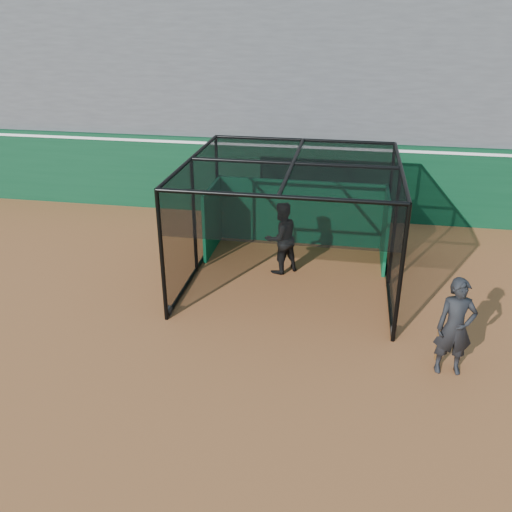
# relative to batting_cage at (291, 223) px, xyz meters

# --- Properties ---
(ground) EXTENTS (120.00, 120.00, 0.00)m
(ground) POSITION_rel_batting_cage_xyz_m (-0.66, -3.80, -1.51)
(ground) COLOR brown
(ground) RESTS_ON ground
(outfield_wall) EXTENTS (50.00, 0.50, 2.50)m
(outfield_wall) POSITION_rel_batting_cage_xyz_m (-0.66, 4.70, -0.22)
(outfield_wall) COLOR #09361E
(outfield_wall) RESTS_ON ground
(grandstand) EXTENTS (50.00, 7.85, 8.95)m
(grandstand) POSITION_rel_batting_cage_xyz_m (-0.66, 8.47, 2.97)
(grandstand) COLOR #4C4C4F
(grandstand) RESTS_ON ground
(batting_cage) EXTENTS (5.04, 5.04, 3.02)m
(batting_cage) POSITION_rel_batting_cage_xyz_m (0.00, 0.00, 0.00)
(batting_cage) COLOR black
(batting_cage) RESTS_ON ground
(batter) EXTENTS (1.17, 1.15, 1.91)m
(batter) POSITION_rel_batting_cage_xyz_m (-0.29, 0.35, -0.55)
(batter) COLOR black
(batter) RESTS_ON ground
(on_deck_player) EXTENTS (0.76, 0.54, 1.96)m
(on_deck_player) POSITION_rel_batting_cage_xyz_m (3.46, -3.36, -0.53)
(on_deck_player) COLOR black
(on_deck_player) RESTS_ON ground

